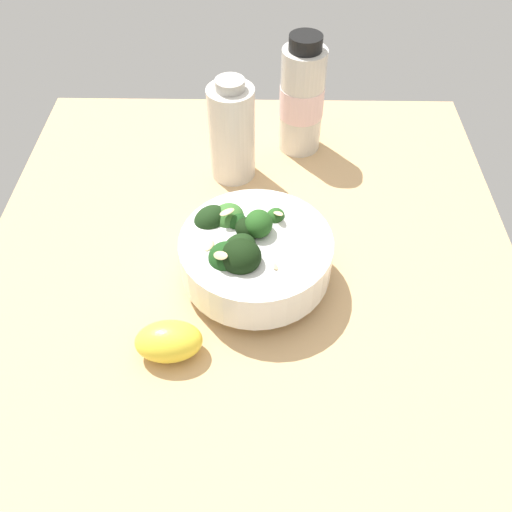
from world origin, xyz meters
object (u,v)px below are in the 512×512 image
object	(u,v)px
bowl_of_broccoli	(253,253)
lemon_wedge	(169,341)
bottle_tall	(232,132)
bottle_short	(302,98)

from	to	relation	value
bowl_of_broccoli	lemon_wedge	world-z (taller)	bowl_of_broccoli
bowl_of_broccoli	lemon_wedge	bearing A→B (deg)	-129.32
bottle_tall	lemon_wedge	bearing A→B (deg)	-100.00
bottle_tall	bottle_short	distance (cm)	11.86
bottle_short	bottle_tall	bearing A→B (deg)	-145.26
bowl_of_broccoli	lemon_wedge	distance (cm)	13.88
bottle_tall	bottle_short	bearing A→B (deg)	34.74
bowl_of_broccoli	bottle_short	xyz separation A→B (cm)	(6.41, 26.61, 3.68)
lemon_wedge	bottle_short	bearing A→B (deg)	67.93
bowl_of_broccoli	bottle_short	size ratio (longest dim) A/B	1.00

